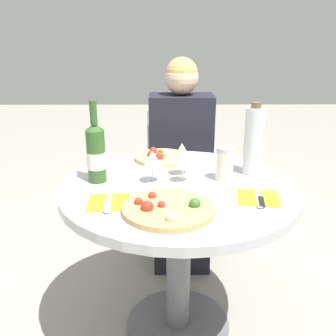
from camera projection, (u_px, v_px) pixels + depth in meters
ground_plane at (178, 326)px, 1.74m from camera, size 12.00×12.00×0.00m
dining_table at (179, 219)px, 1.56m from camera, size 0.95×0.95×0.71m
chair_behind_diner at (180, 181)px, 2.36m from camera, size 0.41×0.41×0.84m
seated_diner at (181, 172)px, 2.19m from camera, size 0.37×0.46×1.17m
pizza_large at (168, 208)px, 1.27m from camera, size 0.32×0.32×0.05m
pizza_small_far at (161, 157)px, 1.81m from camera, size 0.26×0.26×0.05m
wine_bottle at (96, 153)px, 1.50m from camera, size 0.08×0.08×0.33m
tall_carafe at (254, 141)px, 1.58m from camera, size 0.08×0.08×0.31m
sugar_shaker at (225, 164)px, 1.54m from camera, size 0.07×0.07×0.14m
wine_glass_front_right at (183, 158)px, 1.51m from camera, size 0.07×0.07×0.15m
wine_glass_front_left at (152, 160)px, 1.51m from camera, size 0.08×0.08×0.13m
wine_glass_back_right at (182, 152)px, 1.59m from camera, size 0.08×0.08×0.14m
place_setting_left at (109, 202)px, 1.34m from camera, size 0.16×0.19×0.01m
place_setting_right at (258, 198)px, 1.37m from camera, size 0.17×0.19×0.01m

